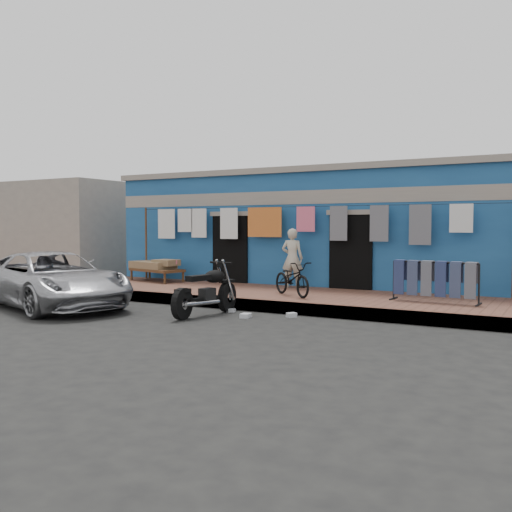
{
  "coord_description": "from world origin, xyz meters",
  "views": [
    {
      "loc": [
        6.1,
        -8.93,
        1.81
      ],
      "look_at": [
        0.0,
        2.0,
        1.15
      ],
      "focal_mm": 40.0,
      "sensor_mm": 36.0,
      "label": 1
    }
  ],
  "objects_px": {
    "car": "(52,279)",
    "jeans_rack": "(435,281)",
    "charpoy": "(157,271)",
    "bicycle": "(292,275)",
    "seated_person": "(292,258)",
    "motorcycle": "(206,289)"
  },
  "relations": [
    {
      "from": "car",
      "to": "charpoy",
      "type": "bearing_deg",
      "value": 20.73
    },
    {
      "from": "motorcycle",
      "to": "bicycle",
      "type": "bearing_deg",
      "value": 72.57
    },
    {
      "from": "charpoy",
      "to": "seated_person",
      "type": "bearing_deg",
      "value": 4.19
    },
    {
      "from": "seated_person",
      "to": "bicycle",
      "type": "bearing_deg",
      "value": 106.19
    },
    {
      "from": "seated_person",
      "to": "jeans_rack",
      "type": "xyz_separation_m",
      "value": [
        3.74,
        -1.07,
        -0.31
      ]
    },
    {
      "from": "car",
      "to": "bicycle",
      "type": "height_order",
      "value": "car"
    },
    {
      "from": "seated_person",
      "to": "bicycle",
      "type": "height_order",
      "value": "seated_person"
    },
    {
      "from": "seated_person",
      "to": "bicycle",
      "type": "relative_size",
      "value": 1.03
    },
    {
      "from": "motorcycle",
      "to": "jeans_rack",
      "type": "distance_m",
      "value": 4.68
    },
    {
      "from": "bicycle",
      "to": "charpoy",
      "type": "relative_size",
      "value": 0.76
    },
    {
      "from": "motorcycle",
      "to": "charpoy",
      "type": "xyz_separation_m",
      "value": [
        -3.84,
        3.19,
        0.01
      ]
    },
    {
      "from": "bicycle",
      "to": "seated_person",
      "type": "bearing_deg",
      "value": 60.67
    },
    {
      "from": "motorcycle",
      "to": "jeans_rack",
      "type": "bearing_deg",
      "value": 40.53
    },
    {
      "from": "charpoy",
      "to": "bicycle",
      "type": "bearing_deg",
      "value": -14.23
    },
    {
      "from": "charpoy",
      "to": "jeans_rack",
      "type": "height_order",
      "value": "jeans_rack"
    },
    {
      "from": "bicycle",
      "to": "jeans_rack",
      "type": "relative_size",
      "value": 0.79
    },
    {
      "from": "seated_person",
      "to": "bicycle",
      "type": "distance_m",
      "value": 1.71
    },
    {
      "from": "seated_person",
      "to": "charpoy",
      "type": "distance_m",
      "value": 4.14
    },
    {
      "from": "car",
      "to": "motorcycle",
      "type": "relative_size",
      "value": 2.64
    },
    {
      "from": "car",
      "to": "charpoy",
      "type": "distance_m",
      "value": 3.92
    },
    {
      "from": "bicycle",
      "to": "charpoy",
      "type": "xyz_separation_m",
      "value": [
        -4.83,
        1.22,
        -0.17
      ]
    },
    {
      "from": "car",
      "to": "jeans_rack",
      "type": "distance_m",
      "value": 8.24
    }
  ]
}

